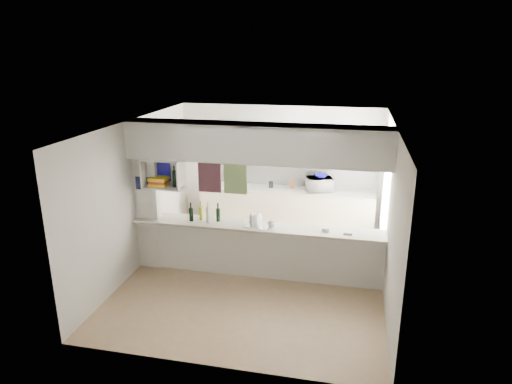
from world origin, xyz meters
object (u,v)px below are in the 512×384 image
(microwave, at_px, (319,184))
(bowl, at_px, (321,176))
(wine_bottles, at_px, (205,214))
(dish_rack, at_px, (258,221))

(microwave, relative_size, bowl, 1.93)
(microwave, relative_size, wine_bottles, 0.98)
(microwave, xyz_separation_m, bowl, (0.03, 0.04, 0.17))
(dish_rack, bearing_deg, microwave, 80.11)
(dish_rack, relative_size, wine_bottles, 0.93)
(microwave, xyz_separation_m, dish_rack, (-0.83, -2.13, -0.05))
(bowl, xyz_separation_m, dish_rack, (-0.86, -2.17, -0.23))
(bowl, bearing_deg, wine_bottles, -129.68)
(bowl, bearing_deg, dish_rack, -111.66)
(bowl, bearing_deg, microwave, -126.19)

